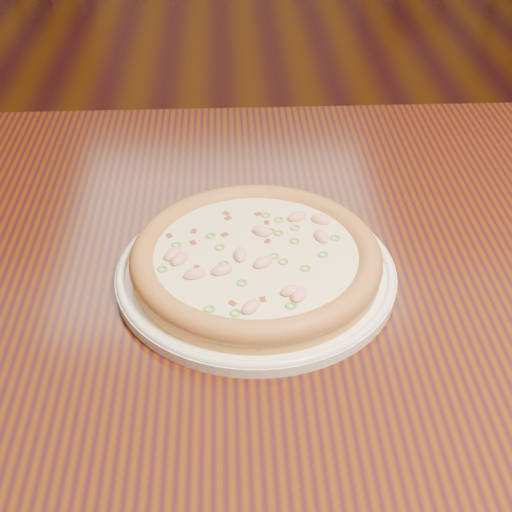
{
  "coord_description": "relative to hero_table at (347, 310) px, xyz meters",
  "views": [
    {
      "loc": [
        0.02,
        -1.35,
        1.26
      ],
      "look_at": [
        0.05,
        -0.71,
        0.78
      ],
      "focal_mm": 50.0,
      "sensor_mm": 36.0,
      "label": 1
    }
  ],
  "objects": [
    {
      "name": "ground",
      "position": [
        -0.17,
        0.66,
        -0.65
      ],
      "size": [
        9.0,
        9.0,
        0.0
      ],
      "primitive_type": "plane",
      "color": "black"
    },
    {
      "name": "hero_table",
      "position": [
        0.0,
        0.0,
        0.0
      ],
      "size": [
        1.2,
        0.8,
        0.75
      ],
      "color": "black",
      "rests_on": "ground"
    },
    {
      "name": "pizza",
      "position": [
        -0.12,
        -0.05,
        0.13
      ],
      "size": [
        0.28,
        0.28,
        0.03
      ],
      "color": "#BE8B3F",
      "rests_on": "plate"
    },
    {
      "name": "plate",
      "position": [
        -0.12,
        -0.05,
        0.11
      ],
      "size": [
        0.32,
        0.32,
        0.02
      ],
      "color": "white",
      "rests_on": "hero_table"
    }
  ]
}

